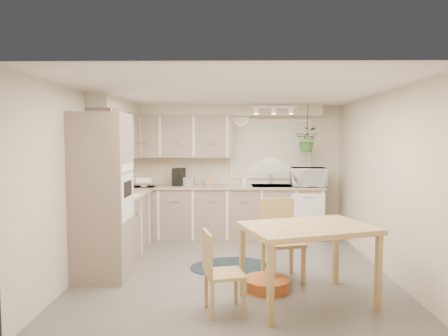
# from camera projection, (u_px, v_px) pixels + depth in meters

# --- Properties ---
(floor) EXTENTS (4.20, 4.20, 0.00)m
(floor) POSITION_uv_depth(u_px,v_px,m) (234.00, 269.00, 5.47)
(floor) COLOR #66615A
(floor) RESTS_ON ground
(ceiling) EXTENTS (4.20, 4.20, 0.00)m
(ceiling) POSITION_uv_depth(u_px,v_px,m) (234.00, 92.00, 5.30)
(ceiling) COLOR silver
(ceiling) RESTS_ON wall_back
(wall_back) EXTENTS (4.00, 0.04, 2.40)m
(wall_back) POSITION_uv_depth(u_px,v_px,m) (233.00, 170.00, 7.48)
(wall_back) COLOR beige
(wall_back) RESTS_ON floor
(wall_front) EXTENTS (4.00, 0.04, 2.40)m
(wall_front) POSITION_uv_depth(u_px,v_px,m) (237.00, 208.00, 3.29)
(wall_front) COLOR beige
(wall_front) RESTS_ON floor
(wall_left) EXTENTS (0.04, 4.20, 2.40)m
(wall_left) POSITION_uv_depth(u_px,v_px,m) (87.00, 182.00, 5.41)
(wall_left) COLOR beige
(wall_left) RESTS_ON floor
(wall_right) EXTENTS (0.04, 4.20, 2.40)m
(wall_right) POSITION_uv_depth(u_px,v_px,m) (383.00, 182.00, 5.36)
(wall_right) COLOR beige
(wall_right) RESTS_ON floor
(base_cab_left) EXTENTS (0.60, 1.85, 0.90)m
(base_cab_left) POSITION_uv_depth(u_px,v_px,m) (126.00, 223.00, 6.33)
(base_cab_left) COLOR gray
(base_cab_left) RESTS_ON floor
(base_cab_back) EXTENTS (3.60, 0.60, 0.90)m
(base_cab_back) POSITION_uv_depth(u_px,v_px,m) (222.00, 213.00, 7.23)
(base_cab_back) COLOR gray
(base_cab_back) RESTS_ON floor
(counter_left) EXTENTS (0.64, 1.89, 0.04)m
(counter_left) POSITION_uv_depth(u_px,v_px,m) (126.00, 194.00, 6.30)
(counter_left) COLOR tan
(counter_left) RESTS_ON base_cab_left
(counter_back) EXTENTS (3.64, 0.64, 0.04)m
(counter_back) POSITION_uv_depth(u_px,v_px,m) (222.00, 187.00, 7.19)
(counter_back) COLOR tan
(counter_back) RESTS_ON base_cab_back
(oven_stack) EXTENTS (0.65, 0.65, 2.10)m
(oven_stack) POSITION_uv_depth(u_px,v_px,m) (102.00, 197.00, 5.04)
(oven_stack) COLOR gray
(oven_stack) RESTS_ON floor
(wall_oven_face) EXTENTS (0.02, 0.56, 0.58)m
(wall_oven_face) POSITION_uv_depth(u_px,v_px,m) (127.00, 197.00, 5.04)
(wall_oven_face) COLOR white
(wall_oven_face) RESTS_ON oven_stack
(upper_cab_left) EXTENTS (0.35, 2.00, 0.75)m
(upper_cab_left) POSITION_uv_depth(u_px,v_px,m) (119.00, 136.00, 6.36)
(upper_cab_left) COLOR gray
(upper_cab_left) RESTS_ON wall_left
(upper_cab_back) EXTENTS (2.00, 0.35, 0.75)m
(upper_cab_back) POSITION_uv_depth(u_px,v_px,m) (178.00, 137.00, 7.27)
(upper_cab_back) COLOR gray
(upper_cab_back) RESTS_ON wall_back
(soffit_left) EXTENTS (0.30, 2.00, 0.20)m
(soffit_left) POSITION_uv_depth(u_px,v_px,m) (117.00, 106.00, 6.33)
(soffit_left) COLOR beige
(soffit_left) RESTS_ON wall_left
(soffit_back) EXTENTS (3.60, 0.30, 0.20)m
(soffit_back) POSITION_uv_depth(u_px,v_px,m) (222.00, 111.00, 7.25)
(soffit_back) COLOR beige
(soffit_back) RESTS_ON wall_back
(cooktop) EXTENTS (0.52, 0.58, 0.02)m
(cooktop) POSITION_uv_depth(u_px,v_px,m) (117.00, 197.00, 5.72)
(cooktop) COLOR white
(cooktop) RESTS_ON counter_left
(range_hood) EXTENTS (0.40, 0.60, 0.14)m
(range_hood) POSITION_uv_depth(u_px,v_px,m) (115.00, 166.00, 5.69)
(range_hood) COLOR white
(range_hood) RESTS_ON upper_cab_left
(window_blinds) EXTENTS (1.40, 0.02, 1.00)m
(window_blinds) POSITION_uv_depth(u_px,v_px,m) (270.00, 149.00, 7.41)
(window_blinds) COLOR beige
(window_blinds) RESTS_ON wall_back
(window_frame) EXTENTS (1.50, 0.02, 1.10)m
(window_frame) POSITION_uv_depth(u_px,v_px,m) (270.00, 149.00, 7.42)
(window_frame) COLOR silver
(window_frame) RESTS_ON wall_back
(sink) EXTENTS (0.70, 0.48, 0.10)m
(sink) POSITION_uv_depth(u_px,v_px,m) (272.00, 188.00, 7.19)
(sink) COLOR #A2A5A9
(sink) RESTS_ON counter_back
(dishwasher_front) EXTENTS (0.58, 0.02, 0.83)m
(dishwasher_front) POSITION_uv_depth(u_px,v_px,m) (308.00, 217.00, 6.91)
(dishwasher_front) COLOR white
(dishwasher_front) RESTS_ON base_cab_back
(track_light_bar) EXTENTS (0.80, 0.04, 0.04)m
(track_light_bar) POSITION_uv_depth(u_px,v_px,m) (274.00, 107.00, 6.84)
(track_light_bar) COLOR white
(track_light_bar) RESTS_ON ceiling
(wall_clock) EXTENTS (0.30, 0.03, 0.30)m
(wall_clock) POSITION_uv_depth(u_px,v_px,m) (241.00, 118.00, 7.38)
(wall_clock) COLOR gold
(wall_clock) RESTS_ON wall_back
(dining_table) EXTENTS (1.56, 1.27, 0.85)m
(dining_table) POSITION_uv_depth(u_px,v_px,m) (307.00, 264.00, 4.32)
(dining_table) COLOR tan
(dining_table) RESTS_ON floor
(chair_left) EXTENTS (0.48, 0.48, 0.84)m
(chair_left) POSITION_uv_depth(u_px,v_px,m) (225.00, 272.00, 4.07)
(chair_left) COLOR tan
(chair_left) RESTS_ON floor
(chair_back) EXTENTS (0.57, 0.57, 1.01)m
(chair_back) POSITION_uv_depth(u_px,v_px,m) (283.00, 240.00, 5.00)
(chair_back) COLOR tan
(chair_back) RESTS_ON floor
(braided_rug) EXTENTS (1.32, 1.15, 0.01)m
(braided_rug) POSITION_uv_depth(u_px,v_px,m) (229.00, 266.00, 5.58)
(braided_rug) COLOR black
(braided_rug) RESTS_ON floor
(pet_bed) EXTENTS (0.66, 0.66, 0.13)m
(pet_bed) POSITION_uv_depth(u_px,v_px,m) (267.00, 284.00, 4.73)
(pet_bed) COLOR #AF5523
(pet_bed) RESTS_ON floor
(microwave) EXTENTS (0.62, 0.36, 0.41)m
(microwave) POSITION_uv_depth(u_px,v_px,m) (308.00, 175.00, 7.07)
(microwave) COLOR white
(microwave) RESTS_ON counter_back
(soap_bottle) EXTENTS (0.12, 0.20, 0.09)m
(soap_bottle) POSITION_uv_depth(u_px,v_px,m) (244.00, 182.00, 7.34)
(soap_bottle) COLOR white
(soap_bottle) RESTS_ON counter_back
(hanging_plant) EXTENTS (0.52, 0.55, 0.34)m
(hanging_plant) POSITION_uv_depth(u_px,v_px,m) (307.00, 143.00, 7.03)
(hanging_plant) COLOR #336729
(hanging_plant) RESTS_ON ceiling
(coffee_maker) EXTENTS (0.23, 0.26, 0.32)m
(coffee_maker) POSITION_uv_depth(u_px,v_px,m) (179.00, 177.00, 7.20)
(coffee_maker) COLOR black
(coffee_maker) RESTS_ON counter_back
(toaster) EXTENTS (0.26, 0.17, 0.15)m
(toaster) POSITION_uv_depth(u_px,v_px,m) (187.00, 181.00, 7.22)
(toaster) COLOR #A2A5A9
(toaster) RESTS_ON counter_back
(knife_block) EXTENTS (0.10, 0.10, 0.22)m
(knife_block) POSITION_uv_depth(u_px,v_px,m) (209.00, 179.00, 7.24)
(knife_block) COLOR tan
(knife_block) RESTS_ON counter_back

